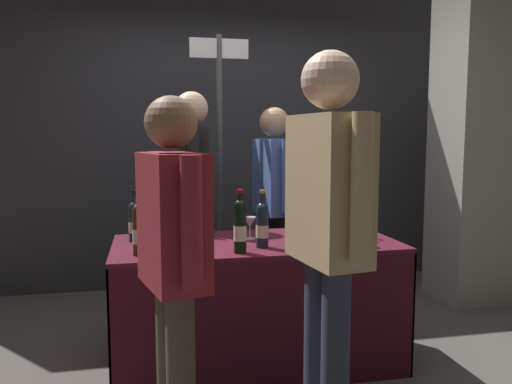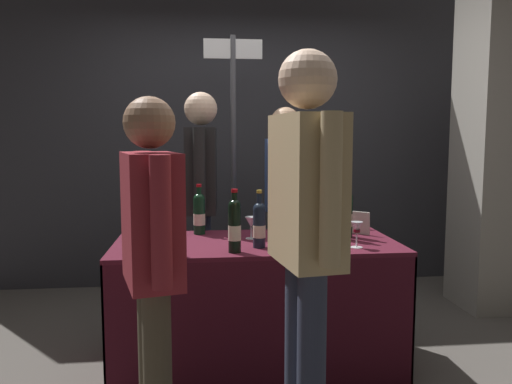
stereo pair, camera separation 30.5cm
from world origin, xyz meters
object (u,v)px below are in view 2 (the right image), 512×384
display_bottle_0 (138,219)px  taster_foreground_right (306,219)px  concrete_pillar (500,113)px  vendor_presenter (285,193)px  featured_wine_bottle (163,228)px  wine_glass_mid (357,229)px  tasting_table (256,278)px  wine_glass_near_vendor (251,223)px  flower_vase (298,214)px  booth_signpost (233,148)px

display_bottle_0 → taster_foreground_right: bearing=-53.7°
concrete_pillar → vendor_presenter: bearing=-178.0°
featured_wine_bottle → wine_glass_mid: (1.08, 0.03, -0.03)m
tasting_table → wine_glass_near_vendor: bearing=104.2°
taster_foreground_right → concrete_pillar: bearing=-55.5°
featured_wine_bottle → concrete_pillar: bearing=23.2°
display_bottle_0 → wine_glass_near_vendor: (0.69, -0.07, -0.03)m
wine_glass_near_vendor → flower_vase: 0.30m
concrete_pillar → vendor_presenter: concrete_pillar is taller
tasting_table → display_bottle_0: size_ratio=5.40×
wine_glass_mid → booth_signpost: bearing=115.0°
concrete_pillar → flower_vase: 2.03m
display_bottle_0 → wine_glass_near_vendor: size_ratio=2.28×
tasting_table → flower_vase: bearing=22.0°
flower_vase → booth_signpost: (-0.34, 0.97, 0.39)m
tasting_table → wine_glass_near_vendor: size_ratio=12.33×
wine_glass_near_vendor → booth_signpost: size_ratio=0.06×
featured_wine_bottle → taster_foreground_right: size_ratio=0.19×
concrete_pillar → flower_vase: bearing=-157.4°
display_bottle_0 → tasting_table: bearing=-11.8°
vendor_presenter → taster_foreground_right: 1.77m
wine_glass_mid → booth_signpost: booth_signpost is taller
concrete_pillar → booth_signpost: concrete_pillar is taller
vendor_presenter → wine_glass_near_vendor: bearing=-32.5°
tasting_table → wine_glass_mid: wine_glass_mid is taller
wine_glass_mid → taster_foreground_right: size_ratio=0.09×
display_bottle_0 → vendor_presenter: (1.02, 0.64, 0.08)m
display_bottle_0 → taster_foreground_right: 1.39m
wine_glass_near_vendor → flower_vase: (0.30, 0.03, 0.04)m
featured_wine_bottle → display_bottle_0: (-0.18, 0.41, -0.01)m
wine_glass_mid → booth_signpost: (-0.61, 1.32, 0.43)m
concrete_pillar → flower_vase: concrete_pillar is taller
display_bottle_0 → wine_glass_near_vendor: display_bottle_0 is taller
taster_foreground_right → booth_signpost: 2.07m
flower_vase → booth_signpost: 1.10m
tasting_table → taster_foreground_right: bearing=-83.9°
tasting_table → booth_signpost: (-0.06, 1.08, 0.76)m
wine_glass_near_vendor → wine_glass_mid: (0.57, -0.32, 0.01)m
display_bottle_0 → flower_vase: bearing=-2.2°
wine_glass_near_vendor → taster_foreground_right: bearing=-83.3°
concrete_pillar → featured_wine_bottle: size_ratio=9.68×
featured_wine_bottle → wine_glass_near_vendor: featured_wine_bottle is taller
wine_glass_mid → flower_vase: 0.44m
tasting_table → vendor_presenter: (0.31, 0.78, 0.43)m
taster_foreground_right → featured_wine_bottle: bearing=33.4°
display_bottle_0 → featured_wine_bottle: bearing=-65.9°
concrete_pillar → booth_signpost: bearing=173.5°
flower_vase → vendor_presenter: (0.03, 0.67, 0.06)m
wine_glass_near_vendor → flower_vase: bearing=5.3°
concrete_pillar → display_bottle_0: concrete_pillar is taller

